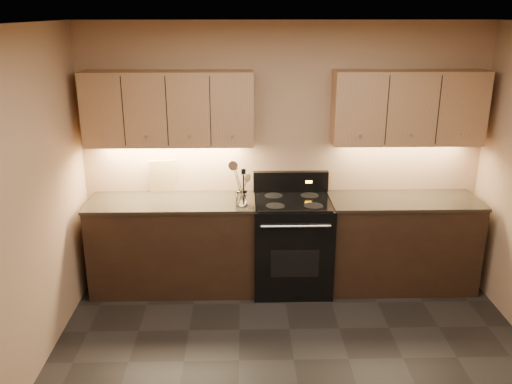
# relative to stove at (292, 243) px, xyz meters

# --- Properties ---
(ceiling) EXTENTS (4.00, 4.00, 0.00)m
(ceiling) POSITION_rel_stove_xyz_m (-0.08, -1.68, 2.12)
(ceiling) COLOR silver
(ceiling) RESTS_ON wall_back
(wall_back) EXTENTS (4.00, 0.04, 2.60)m
(wall_back) POSITION_rel_stove_xyz_m (-0.08, 0.32, 0.82)
(wall_back) COLOR tan
(wall_back) RESTS_ON ground
(counter_left) EXTENTS (1.62, 0.62, 0.93)m
(counter_left) POSITION_rel_stove_xyz_m (-1.18, 0.02, -0.01)
(counter_left) COLOR black
(counter_left) RESTS_ON ground
(counter_right) EXTENTS (1.46, 0.62, 0.93)m
(counter_right) POSITION_rel_stove_xyz_m (1.10, 0.02, -0.01)
(counter_right) COLOR black
(counter_right) RESTS_ON ground
(stove) EXTENTS (0.76, 0.68, 1.14)m
(stove) POSITION_rel_stove_xyz_m (0.00, 0.00, 0.00)
(stove) COLOR black
(stove) RESTS_ON ground
(upper_cab_left) EXTENTS (1.60, 0.30, 0.70)m
(upper_cab_left) POSITION_rel_stove_xyz_m (-1.18, 0.17, 1.32)
(upper_cab_left) COLOR tan
(upper_cab_left) RESTS_ON wall_back
(upper_cab_right) EXTENTS (1.44, 0.30, 0.70)m
(upper_cab_right) POSITION_rel_stove_xyz_m (1.10, 0.17, 1.32)
(upper_cab_right) COLOR tan
(upper_cab_right) RESTS_ON wall_back
(outlet_plate) EXTENTS (0.08, 0.01, 0.12)m
(outlet_plate) POSITION_rel_stove_xyz_m (-1.38, 0.31, 0.64)
(outlet_plate) COLOR #B2B5BA
(outlet_plate) RESTS_ON wall_back
(utensil_crock) EXTENTS (0.13, 0.13, 0.14)m
(utensil_crock) POSITION_rel_stove_xyz_m (-0.50, -0.11, 0.51)
(utensil_crock) COLOR white
(utensil_crock) RESTS_ON counter_left
(cutting_board) EXTENTS (0.27, 0.11, 0.34)m
(cutting_board) POSITION_rel_stove_xyz_m (-1.29, 0.29, 0.62)
(cutting_board) COLOR #DBB675
(cutting_board) RESTS_ON counter_left
(wooden_spoon) EXTENTS (0.16, 0.11, 0.30)m
(wooden_spoon) POSITION_rel_stove_xyz_m (-0.53, -0.13, 0.61)
(wooden_spoon) COLOR #DBB675
(wooden_spoon) RESTS_ON utensil_crock
(black_turner) EXTENTS (0.11, 0.17, 0.36)m
(black_turner) POSITION_rel_stove_xyz_m (-0.48, -0.14, 0.64)
(black_turner) COLOR black
(black_turner) RESTS_ON utensil_crock
(steel_spatula) EXTENTS (0.20, 0.13, 0.41)m
(steel_spatula) POSITION_rel_stove_xyz_m (-0.46, -0.09, 0.67)
(steel_spatula) COLOR silver
(steel_spatula) RESTS_ON utensil_crock
(steel_skimmer) EXTENTS (0.20, 0.16, 0.42)m
(steel_skimmer) POSITION_rel_stove_xyz_m (-0.48, -0.13, 0.67)
(steel_skimmer) COLOR silver
(steel_skimmer) RESTS_ON utensil_crock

